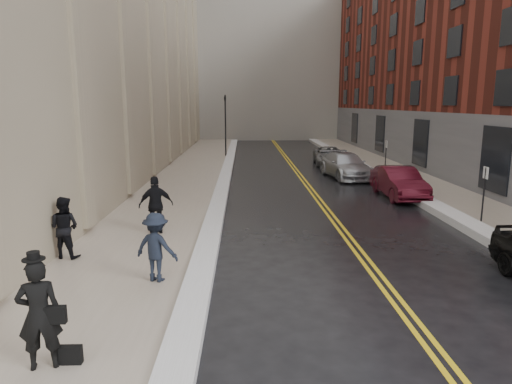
{
  "coord_description": "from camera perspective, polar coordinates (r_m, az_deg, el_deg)",
  "views": [
    {
      "loc": [
        -1.04,
        -8.46,
        4.54
      ],
      "look_at": [
        -0.65,
        6.56,
        1.6
      ],
      "focal_mm": 32.0,
      "sensor_mm": 36.0,
      "label": 1
    }
  ],
  "objects": [
    {
      "name": "ground",
      "position": [
        9.65,
        5.09,
        -17.01
      ],
      "size": [
        160.0,
        160.0,
        0.0
      ],
      "primitive_type": "plane",
      "color": "black",
      "rests_on": "ground"
    },
    {
      "name": "sidewalk_left",
      "position": [
        25.1,
        -9.38,
        0.67
      ],
      "size": [
        4.0,
        64.0,
        0.15
      ],
      "primitive_type": "cube",
      "color": "gray",
      "rests_on": "ground"
    },
    {
      "name": "sidewalk_right",
      "position": [
        26.81,
        20.54,
        0.77
      ],
      "size": [
        3.0,
        64.0,
        0.15
      ],
      "primitive_type": "cube",
      "color": "gray",
      "rests_on": "ground"
    },
    {
      "name": "lane_stripe_a",
      "position": [
        25.11,
        6.37,
        0.59
      ],
      "size": [
        0.12,
        64.0,
        0.01
      ],
      "primitive_type": "cube",
      "color": "gold",
      "rests_on": "ground"
    },
    {
      "name": "lane_stripe_b",
      "position": [
        25.14,
        6.91,
        0.59
      ],
      "size": [
        0.12,
        64.0,
        0.01
      ],
      "primitive_type": "cube",
      "color": "gold",
      "rests_on": "ground"
    },
    {
      "name": "snow_ridge_left",
      "position": [
        24.88,
        -4.13,
        0.83
      ],
      "size": [
        0.7,
        60.8,
        0.26
      ],
      "primitive_type": "cube",
      "color": "white",
      "rests_on": "ground"
    },
    {
      "name": "snow_ridge_right",
      "position": [
        26.16,
        16.79,
        0.93
      ],
      "size": [
        0.85,
        60.8,
        0.3
      ],
      "primitive_type": "cube",
      "color": "white",
      "rests_on": "ground"
    },
    {
      "name": "traffic_signal",
      "position": [
        38.52,
        -3.84,
        8.87
      ],
      "size": [
        0.18,
        0.15,
        5.2
      ],
      "color": "black",
      "rests_on": "ground"
    },
    {
      "name": "parking_sign_near",
      "position": [
        19.0,
        26.62,
        0.24
      ],
      "size": [
        0.06,
        0.35,
        2.23
      ],
      "color": "black",
      "rests_on": "ground"
    },
    {
      "name": "parking_sign_far",
      "position": [
        30.0,
        15.92,
        4.55
      ],
      "size": [
        0.06,
        0.35,
        2.23
      ],
      "color": "black",
      "rests_on": "ground"
    },
    {
      "name": "car_maroon",
      "position": [
        23.23,
        17.42,
        1.16
      ],
      "size": [
        1.65,
        4.55,
        1.49
      ],
      "primitive_type": "imported",
      "rotation": [
        0.0,
        0.0,
        0.02
      ],
      "color": "#450C18",
      "rests_on": "ground"
    },
    {
      "name": "car_silver_near",
      "position": [
        28.65,
        11.13,
        3.28
      ],
      "size": [
        2.81,
        5.49,
        1.52
      ],
      "primitive_type": "imported",
      "rotation": [
        0.0,
        0.0,
        0.13
      ],
      "color": "#A4A6AC",
      "rests_on": "ground"
    },
    {
      "name": "car_silver_far",
      "position": [
        34.71,
        9.14,
        4.5
      ],
      "size": [
        2.53,
        4.86,
        1.31
      ],
      "primitive_type": "imported",
      "rotation": [
        0.0,
        0.0,
        -0.08
      ],
      "color": "gray",
      "rests_on": "ground"
    },
    {
      "name": "pedestrian_main",
      "position": [
        8.57,
        -25.49,
        -13.66
      ],
      "size": [
        0.79,
        0.63,
        1.91
      ],
      "primitive_type": "imported",
      "rotation": [
        0.0,
        0.0,
        3.41
      ],
      "color": "black",
      "rests_on": "sidewalk_left"
    },
    {
      "name": "pedestrian_a",
      "position": [
        14.17,
        -22.85,
        -4.09
      ],
      "size": [
        1.0,
        0.85,
        1.79
      ],
      "primitive_type": "imported",
      "rotation": [
        0.0,
        0.0,
        2.92
      ],
      "color": "black",
      "rests_on": "sidewalk_left"
    },
    {
      "name": "pedestrian_b",
      "position": [
        11.66,
        -12.36,
        -6.74
      ],
      "size": [
        1.28,
        1.0,
        1.74
      ],
      "primitive_type": "imported",
      "rotation": [
        0.0,
        0.0,
        2.79
      ],
      "color": "black",
      "rests_on": "sidewalk_left"
    },
    {
      "name": "pedestrian_c",
      "position": [
        15.84,
        -12.39,
        -1.59
      ],
      "size": [
        1.25,
        0.8,
        1.97
      ],
      "primitive_type": "imported",
      "rotation": [
        0.0,
        0.0,
        3.44
      ],
      "color": "black",
      "rests_on": "sidewalk_left"
    }
  ]
}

